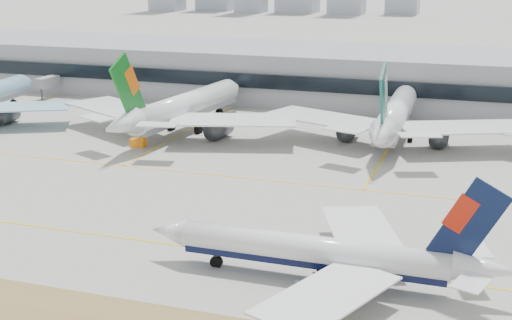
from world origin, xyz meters
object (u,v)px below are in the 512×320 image
(widebody_eva, at_px, (182,109))
(widebody_cathay, at_px, (394,117))
(terminal, at_px, (335,74))
(taxiing_airliner, at_px, (325,254))

(widebody_eva, height_order, widebody_cathay, widebody_eva)
(widebody_cathay, xyz_separation_m, terminal, (-24.39, 46.86, 1.63))
(widebody_eva, relative_size, widebody_cathay, 1.02)
(taxiing_airliner, xyz_separation_m, widebody_cathay, (-2.02, 78.07, 1.87))
(widebody_cathay, height_order, terminal, widebody_cathay)
(widebody_eva, distance_m, terminal, 60.36)
(terminal, bearing_deg, taxiing_airliner, -78.06)
(taxiing_airliner, xyz_separation_m, widebody_eva, (-52.23, 70.39, 2.02))
(widebody_eva, xyz_separation_m, widebody_cathay, (50.22, 7.68, -0.14))
(widebody_cathay, bearing_deg, terminal, 26.31)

